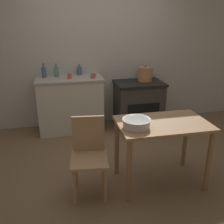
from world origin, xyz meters
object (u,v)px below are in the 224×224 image
at_px(chair, 89,154).
at_px(cup_center, 70,76).
at_px(stove, 138,104).
at_px(stock_pot, 145,74).
at_px(work_table, 162,133).
at_px(bottle_left, 44,72).
at_px(cup_center_left, 93,76).
at_px(mixing_bowl_large, 136,123).
at_px(bottle_mid_left, 56,72).
at_px(flour_sack, 139,126).
at_px(bottle_far_left, 79,71).

xyz_separation_m(chair, cup_center, (-0.09, 1.69, 0.52)).
distance_m(stove, stock_pot, 0.56).
xyz_separation_m(work_table, bottle_left, (-1.35, 1.88, 0.38)).
relative_size(stock_pot, cup_center_left, 3.43).
relative_size(work_table, bottle_left, 4.33).
bearing_deg(mixing_bowl_large, cup_center_left, 97.22).
xyz_separation_m(stove, bottle_mid_left, (-1.43, 0.14, 0.63)).
distance_m(chair, stock_pot, 2.24).
height_order(flour_sack, cup_center, cup_center).
xyz_separation_m(bottle_mid_left, cup_center_left, (0.59, -0.23, -0.05)).
distance_m(bottle_left, bottle_mid_left, 0.20).
height_order(chair, bottle_left, bottle_left).
bearing_deg(stock_pot, bottle_mid_left, 177.42).
bearing_deg(mixing_bowl_large, work_table, 11.16).
height_order(chair, stock_pot, stock_pot).
bearing_deg(bottle_left, cup_center, -22.68).
bearing_deg(bottle_mid_left, flour_sack, -24.93).
relative_size(bottle_far_left, cup_center, 2.11).
bearing_deg(bottle_far_left, flour_sack, -37.85).
distance_m(flour_sack, cup_center, 1.44).
bearing_deg(bottle_mid_left, work_table, -58.66).
xyz_separation_m(stove, work_table, (-0.29, -1.74, 0.25)).
bearing_deg(mixing_bowl_large, flour_sack, 69.66).
relative_size(stove, cup_center, 9.84).
height_order(work_table, bottle_far_left, bottle_far_left).
height_order(flour_sack, mixing_bowl_large, mixing_bowl_large).
xyz_separation_m(work_table, cup_center, (-0.94, 1.71, 0.34)).
bearing_deg(mixing_bowl_large, bottle_mid_left, 112.66).
distance_m(mixing_bowl_large, cup_center, 1.88).
bearing_deg(stock_pot, mixing_bowl_large, -111.73).
bearing_deg(bottle_mid_left, stock_pot, -2.58).
height_order(stove, work_table, stove).
distance_m(work_table, mixing_bowl_large, 0.39).
bearing_deg(stove, work_table, -99.33).
bearing_deg(bottle_left, stove, -4.82).
distance_m(stock_pot, cup_center_left, 0.98).
bearing_deg(cup_center, work_table, -61.22).
bearing_deg(stock_pot, cup_center, -175.64).
bearing_deg(cup_center_left, stock_pot, 9.11).
height_order(cup_center_left, cup_center, cup_center).
xyz_separation_m(work_table, chair, (-0.85, 0.02, -0.18)).
distance_m(bottle_far_left, cup_center, 0.33).
xyz_separation_m(flour_sack, bottle_mid_left, (-1.31, 0.61, 0.87)).
bearing_deg(stock_pot, cup_center_left, -170.89).
bearing_deg(bottle_left, mixing_bowl_large, -62.40).
distance_m(chair, cup_center, 1.77).
bearing_deg(work_table, chair, 178.71).
bearing_deg(stove, chair, -123.29).
distance_m(stove, chair, 2.06).
xyz_separation_m(mixing_bowl_large, bottle_left, (-1.02, 1.95, 0.20)).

